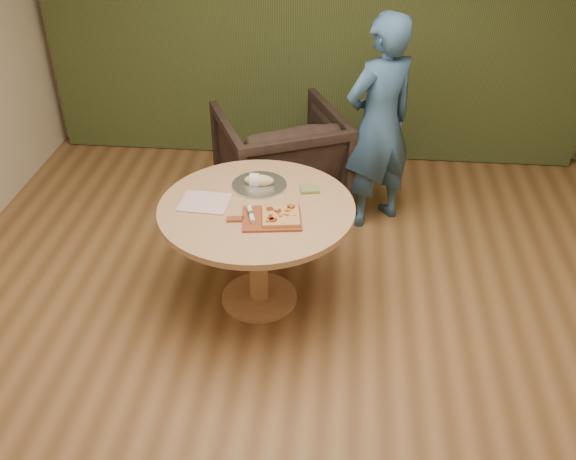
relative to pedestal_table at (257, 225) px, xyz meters
The scene contains 12 objects.
room_shell 1.06m from the pedestal_table, 71.92° to the right, with size 5.04×6.04×2.84m.
curtain 2.38m from the pedestal_table, 84.44° to the left, with size 4.80×0.14×2.78m, color #2E3A1A.
pedestal_table is the anchor object (origin of this frame).
pizza_paddle 0.23m from the pedestal_table, 55.43° to the right, with size 0.46×0.33×0.01m.
flatbread_pizza 0.28m from the pedestal_table, 41.28° to the right, with size 0.25×0.25×0.04m.
cutlery_roll 0.22m from the pedestal_table, 94.87° to the right, with size 0.08×0.20×0.03m.
newspaper 0.36m from the pedestal_table, behind, with size 0.30×0.25×0.01m, color white.
serving_tray 0.29m from the pedestal_table, 93.55° to the left, with size 0.36×0.36×0.02m.
bread_roll 0.31m from the pedestal_table, 95.62° to the left, with size 0.19×0.09×0.09m.
green_packet 0.41m from the pedestal_table, 34.66° to the left, with size 0.12×0.10×0.02m, color #54642D.
armchair 1.23m from the pedestal_table, 89.37° to the left, with size 0.91×0.86×0.94m, color black.
person_standing 1.37m from the pedestal_table, 55.02° to the left, with size 0.61×0.40×1.67m, color #31557C.
Camera 1 is at (0.30, -2.68, 2.84)m, focal length 40.00 mm.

